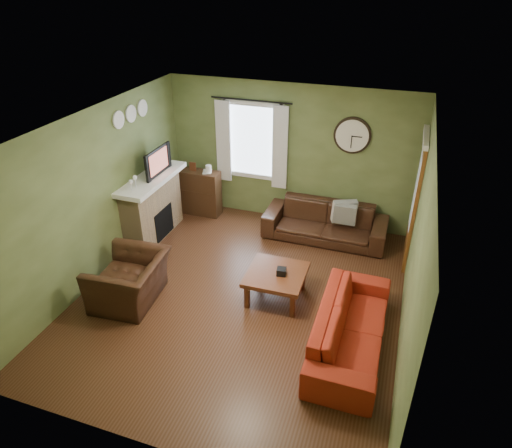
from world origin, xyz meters
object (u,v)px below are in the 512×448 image
(coffee_table, at_px, (276,285))
(sofa_brown, at_px, (325,222))
(armchair, at_px, (130,280))
(bookshelf, at_px, (201,193))
(sofa_red, at_px, (351,327))

(coffee_table, bearing_deg, sofa_brown, 79.98)
(armchair, height_order, coffee_table, armchair)
(bookshelf, relative_size, armchair, 0.83)
(bookshelf, xyz_separation_m, armchair, (0.15, -2.81, -0.10))
(coffee_table, bearing_deg, sofa_red, -28.54)
(sofa_brown, height_order, sofa_red, sofa_brown)
(sofa_red, relative_size, coffee_table, 2.52)
(bookshelf, bearing_deg, armchair, -86.95)
(armchair, xyz_separation_m, coffee_table, (2.00, 0.73, -0.12))
(sofa_red, xyz_separation_m, coffee_table, (-1.19, 0.65, -0.08))
(bookshelf, distance_m, sofa_brown, 2.50)
(sofa_brown, height_order, armchair, armchair)
(bookshelf, bearing_deg, coffee_table, -44.08)
(sofa_red, xyz_separation_m, armchair, (-3.19, -0.08, 0.04))
(armchair, bearing_deg, sofa_brown, 133.40)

